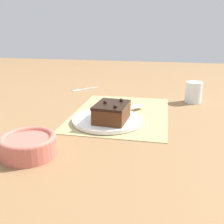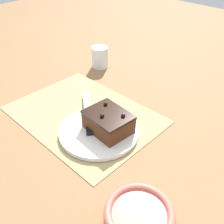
{
  "view_description": "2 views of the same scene",
  "coord_description": "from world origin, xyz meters",
  "px_view_note": "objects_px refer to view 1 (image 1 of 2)",
  "views": [
    {
      "loc": [
        0.9,
        0.15,
        0.31
      ],
      "look_at": [
        0.06,
        -0.02,
        0.03
      ],
      "focal_mm": 42.0,
      "sensor_mm": 36.0,
      "label": 1
    },
    {
      "loc": [
        0.53,
        -0.42,
        0.5
      ],
      "look_at": [
        0.12,
        0.01,
        0.07
      ],
      "focal_mm": 42.0,
      "sensor_mm": 36.0,
      "label": 2
    }
  ],
  "objects_px": {
    "serving_knife": "(113,112)",
    "small_bowl": "(28,145)",
    "chocolate_cake": "(112,112)",
    "dessert_fork": "(83,89)",
    "cake_plate": "(107,120)",
    "drinking_glass": "(194,92)"
  },
  "relations": [
    {
      "from": "serving_knife",
      "to": "small_bowl",
      "type": "height_order",
      "value": "small_bowl"
    },
    {
      "from": "serving_knife",
      "to": "chocolate_cake",
      "type": "bearing_deg",
      "value": -44.46
    },
    {
      "from": "dessert_fork",
      "to": "serving_knife",
      "type": "bearing_deg",
      "value": 163.34
    },
    {
      "from": "cake_plate",
      "to": "drinking_glass",
      "type": "xyz_separation_m",
      "value": [
        -0.31,
        0.3,
        0.03
      ]
    },
    {
      "from": "cake_plate",
      "to": "serving_knife",
      "type": "height_order",
      "value": "serving_knife"
    },
    {
      "from": "cake_plate",
      "to": "small_bowl",
      "type": "xyz_separation_m",
      "value": [
        0.26,
        -0.14,
        0.02
      ]
    },
    {
      "from": "cake_plate",
      "to": "drinking_glass",
      "type": "distance_m",
      "value": 0.44
    },
    {
      "from": "cake_plate",
      "to": "drinking_glass",
      "type": "height_order",
      "value": "drinking_glass"
    },
    {
      "from": "drinking_glass",
      "to": "chocolate_cake",
      "type": "bearing_deg",
      "value": -40.6
    },
    {
      "from": "serving_knife",
      "to": "small_bowl",
      "type": "xyz_separation_m",
      "value": [
        0.32,
        -0.15,
        0.01
      ]
    },
    {
      "from": "small_bowl",
      "to": "dessert_fork",
      "type": "relative_size",
      "value": 1.15
    },
    {
      "from": "small_bowl",
      "to": "chocolate_cake",
      "type": "bearing_deg",
      "value": 146.61
    },
    {
      "from": "small_bowl",
      "to": "dessert_fork",
      "type": "height_order",
      "value": "small_bowl"
    },
    {
      "from": "drinking_glass",
      "to": "dessert_fork",
      "type": "distance_m",
      "value": 0.54
    },
    {
      "from": "small_bowl",
      "to": "cake_plate",
      "type": "bearing_deg",
      "value": 151.77
    },
    {
      "from": "cake_plate",
      "to": "chocolate_cake",
      "type": "height_order",
      "value": "chocolate_cake"
    },
    {
      "from": "cake_plate",
      "to": "drinking_glass",
      "type": "relative_size",
      "value": 2.66
    },
    {
      "from": "drinking_glass",
      "to": "small_bowl",
      "type": "relative_size",
      "value": 0.62
    },
    {
      "from": "small_bowl",
      "to": "drinking_glass",
      "type": "bearing_deg",
      "value": 142.3
    },
    {
      "from": "serving_knife",
      "to": "dessert_fork",
      "type": "distance_m",
      "value": 0.45
    },
    {
      "from": "serving_knife",
      "to": "cake_plate",
      "type": "bearing_deg",
      "value": -61.72
    },
    {
      "from": "serving_knife",
      "to": "small_bowl",
      "type": "bearing_deg",
      "value": -76.95
    }
  ]
}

